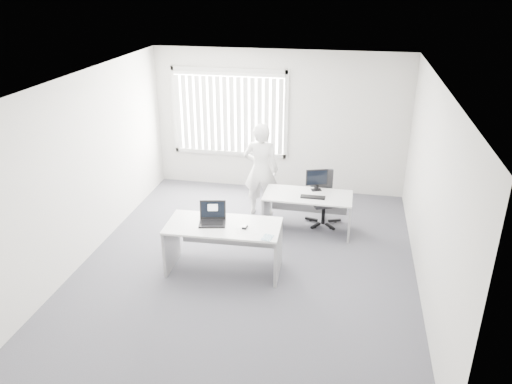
% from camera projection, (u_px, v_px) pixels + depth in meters
% --- Properties ---
extents(ground, '(6.00, 6.00, 0.00)m').
position_uv_depth(ground, '(248.00, 263.00, 7.67)').
color(ground, '#5A5A62').
rests_on(ground, ground).
extents(wall_back, '(5.00, 0.02, 2.80)m').
position_uv_depth(wall_back, '(279.00, 122.00, 9.80)').
color(wall_back, beige).
rests_on(wall_back, ground).
extents(wall_front, '(5.00, 0.02, 2.80)m').
position_uv_depth(wall_front, '(178.00, 304.00, 4.41)').
color(wall_front, beige).
rests_on(wall_front, ground).
extents(wall_left, '(0.02, 6.00, 2.80)m').
position_uv_depth(wall_left, '(86.00, 167.00, 7.54)').
color(wall_left, beige).
rests_on(wall_left, ground).
extents(wall_right, '(0.02, 6.00, 2.80)m').
position_uv_depth(wall_right, '(430.00, 192.00, 6.66)').
color(wall_right, beige).
rests_on(wall_right, ground).
extents(ceiling, '(5.00, 6.00, 0.02)m').
position_uv_depth(ceiling, '(247.00, 80.00, 6.54)').
color(ceiling, white).
rests_on(ceiling, wall_back).
extents(window, '(2.32, 0.06, 1.76)m').
position_uv_depth(window, '(229.00, 113.00, 9.88)').
color(window, '#BABAB5').
rests_on(window, wall_back).
extents(blinds, '(2.20, 0.10, 1.50)m').
position_uv_depth(blinds, '(229.00, 115.00, 9.84)').
color(blinds, white).
rests_on(blinds, wall_back).
extents(desk_near, '(1.68, 0.83, 0.75)m').
position_uv_depth(desk_near, '(224.00, 238.00, 7.28)').
color(desk_near, silver).
rests_on(desk_near, ground).
extents(desk_far, '(1.48, 0.70, 0.67)m').
position_uv_depth(desk_far, '(307.00, 205.00, 8.45)').
color(desk_far, silver).
rests_on(desk_far, ground).
extents(office_chair, '(0.70, 0.70, 0.95)m').
position_uv_depth(office_chair, '(323.00, 207.00, 8.80)').
color(office_chair, black).
rests_on(office_chair, ground).
extents(person, '(0.64, 0.43, 1.72)m').
position_uv_depth(person, '(261.00, 170.00, 8.91)').
color(person, silver).
rests_on(person, ground).
extents(laptop, '(0.44, 0.41, 0.30)m').
position_uv_depth(laptop, '(212.00, 215.00, 7.16)').
color(laptop, black).
rests_on(laptop, desk_near).
extents(paper_sheet, '(0.38, 0.33, 0.00)m').
position_uv_depth(paper_sheet, '(247.00, 231.00, 7.02)').
color(paper_sheet, white).
rests_on(paper_sheet, desk_near).
extents(mouse, '(0.07, 0.11, 0.04)m').
position_uv_depth(mouse, '(245.00, 227.00, 7.09)').
color(mouse, silver).
rests_on(mouse, paper_sheet).
extents(booklet, '(0.16, 0.21, 0.01)m').
position_uv_depth(booklet, '(267.00, 238.00, 6.84)').
color(booklet, white).
rests_on(booklet, desk_near).
extents(keyboard, '(0.41, 0.14, 0.02)m').
position_uv_depth(keyboard, '(313.00, 197.00, 8.26)').
color(keyboard, black).
rests_on(keyboard, desk_far).
extents(monitor, '(0.40, 0.23, 0.38)m').
position_uv_depth(monitor, '(317.00, 180.00, 8.48)').
color(monitor, black).
rests_on(monitor, desk_far).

